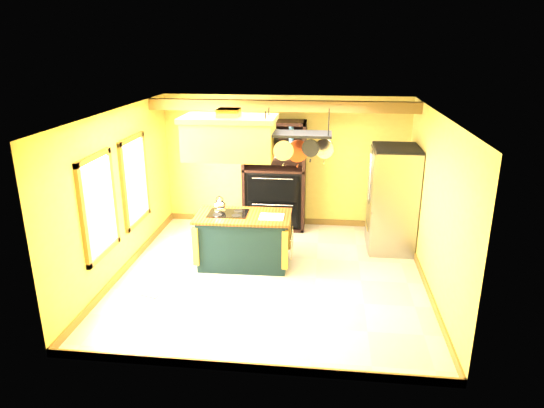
% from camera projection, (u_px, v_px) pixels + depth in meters
% --- Properties ---
extents(floor, '(5.00, 5.00, 0.00)m').
position_uv_depth(floor, '(271.00, 276.00, 8.08)').
color(floor, beige).
rests_on(floor, ground).
extents(ceiling, '(5.00, 5.00, 0.00)m').
position_uv_depth(ceiling, '(271.00, 113.00, 7.21)').
color(ceiling, white).
rests_on(ceiling, wall_back).
extents(wall_back, '(5.00, 0.02, 2.70)m').
position_uv_depth(wall_back, '(285.00, 162.00, 10.00)').
color(wall_back, '#D8BC4F').
rests_on(wall_back, floor).
extents(wall_front, '(5.00, 0.02, 2.70)m').
position_uv_depth(wall_front, '(245.00, 269.00, 5.29)').
color(wall_front, '#D8BC4F').
rests_on(wall_front, floor).
extents(wall_left, '(0.02, 5.00, 2.70)m').
position_uv_depth(wall_left, '(119.00, 193.00, 7.91)').
color(wall_left, '#D8BC4F').
rests_on(wall_left, floor).
extents(wall_right, '(0.02, 5.00, 2.70)m').
position_uv_depth(wall_right, '(434.00, 205.00, 7.38)').
color(wall_right, '#D8BC4F').
rests_on(wall_right, floor).
extents(ceiling_beam, '(5.00, 0.15, 0.20)m').
position_uv_depth(ceiling_beam, '(282.00, 106.00, 8.85)').
color(ceiling_beam, brown).
rests_on(ceiling_beam, ceiling).
extents(window_near, '(0.06, 1.06, 1.56)m').
position_uv_depth(window_near, '(99.00, 206.00, 7.14)').
color(window_near, brown).
rests_on(window_near, wall_left).
extents(window_far, '(0.06, 1.06, 1.56)m').
position_uv_depth(window_far, '(135.00, 181.00, 8.46)').
color(window_far, brown).
rests_on(window_far, wall_left).
extents(kitchen_island, '(1.63, 0.93, 1.11)m').
position_uv_depth(kitchen_island, '(244.00, 239.00, 8.35)').
color(kitchen_island, black).
rests_on(kitchen_island, floor).
extents(range_hood, '(1.52, 0.86, 0.80)m').
position_uv_depth(range_hood, '(229.00, 136.00, 7.79)').
color(range_hood, gold).
rests_on(range_hood, ceiling).
extents(pot_rack, '(1.16, 0.54, 0.86)m').
position_uv_depth(pot_rack, '(298.00, 140.00, 7.70)').
color(pot_rack, black).
rests_on(pot_rack, ceiling).
extents(refrigerator, '(0.82, 0.97, 1.90)m').
position_uv_depth(refrigerator, '(392.00, 201.00, 8.89)').
color(refrigerator, gray).
rests_on(refrigerator, floor).
extents(hutch, '(1.26, 0.57, 2.23)m').
position_uv_depth(hutch, '(274.00, 187.00, 9.95)').
color(hutch, black).
rests_on(hutch, floor).
extents(floor_register, '(0.30, 0.19, 0.01)m').
position_uv_depth(floor_register, '(150.00, 295.00, 7.44)').
color(floor_register, black).
rests_on(floor_register, floor).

